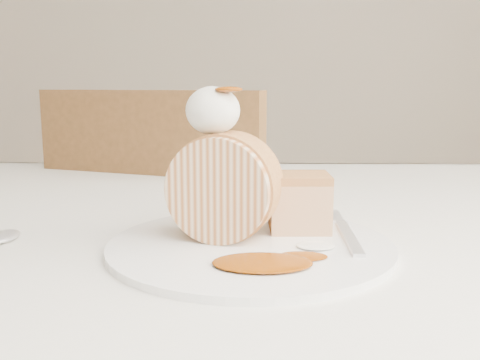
{
  "coord_description": "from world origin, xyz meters",
  "views": [
    {
      "loc": [
        0.03,
        -0.41,
        0.9
      ],
      "look_at": [
        0.02,
        0.09,
        0.82
      ],
      "focal_mm": 40.0,
      "sensor_mm": 36.0,
      "label": 1
    }
  ],
  "objects": [
    {
      "name": "table",
      "position": [
        0.0,
        0.2,
        0.66
      ],
      "size": [
        1.4,
        0.9,
        0.75
      ],
      "color": "silver",
      "rests_on": "ground"
    },
    {
      "name": "chair_far",
      "position": [
        -0.11,
        0.62,
        0.51
      ],
      "size": [
        0.54,
        0.54,
        0.9
      ],
      "rotation": [
        0.0,
        0.0,
        2.81
      ],
      "color": "brown",
      "rests_on": "ground"
    },
    {
      "name": "cake_chunk",
      "position": [
        0.08,
        0.13,
        0.78
      ],
      "size": [
        0.06,
        0.06,
        0.05
      ],
      "primitive_type": "cube",
      "rotation": [
        0.0,
        0.0,
        0.03
      ],
      "color": "#AE7641",
      "rests_on": "plate"
    },
    {
      "name": "whipped_cream",
      "position": [
        -0.0,
        0.1,
        0.88
      ],
      "size": [
        0.05,
        0.05,
        0.05
      ],
      "primitive_type": "ellipsoid",
      "color": "white",
      "rests_on": "roulade_slice"
    },
    {
      "name": "plate",
      "position": [
        0.03,
        0.08,
        0.75
      ],
      "size": [
        0.28,
        0.28,
        0.01
      ],
      "primitive_type": "cylinder",
      "rotation": [
        0.0,
        0.0,
        0.03
      ],
      "color": "white",
      "rests_on": "table"
    },
    {
      "name": "caramel_pool",
      "position": [
        0.04,
        0.01,
        0.76
      ],
      "size": [
        0.09,
        0.06,
        0.0
      ],
      "primitive_type": null,
      "rotation": [
        0.0,
        0.0,
        0.03
      ],
      "color": "#783305",
      "rests_on": "plate"
    },
    {
      "name": "caramel_drizzle",
      "position": [
        0.01,
        0.09,
        0.91
      ],
      "size": [
        0.03,
        0.02,
        0.01
      ],
      "primitive_type": "ellipsoid",
      "color": "#783305",
      "rests_on": "whipped_cream"
    },
    {
      "name": "fork",
      "position": [
        0.13,
        0.09,
        0.76
      ],
      "size": [
        0.03,
        0.16,
        0.0
      ],
      "primitive_type": "cube",
      "rotation": [
        0.0,
        0.0,
        -0.02
      ],
      "color": "silver",
      "rests_on": "plate"
    },
    {
      "name": "roulade_slice",
      "position": [
        0.01,
        0.09,
        0.81
      ],
      "size": [
        0.11,
        0.08,
        0.1
      ],
      "primitive_type": "cylinder",
      "rotation": [
        1.57,
        0.0,
        -0.27
      ],
      "color": "#D1B591",
      "rests_on": "plate"
    }
  ]
}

